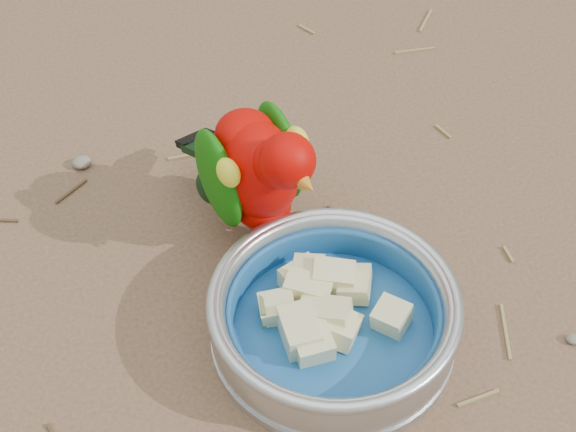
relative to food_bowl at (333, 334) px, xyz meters
name	(u,v)px	position (x,y,z in m)	size (l,w,h in m)	color
ground	(291,308)	(-0.03, 0.05, -0.01)	(60.00, 60.00, 0.00)	brown
food_bowl	(333,334)	(0.00, 0.00, 0.00)	(0.23, 0.23, 0.02)	#B2B2BA
bowl_wall	(334,314)	(0.00, 0.00, 0.03)	(0.23, 0.23, 0.04)	#B2B2BA
fruit_wedges	(334,319)	(0.00, 0.00, 0.02)	(0.14, 0.14, 0.03)	beige
lory_parrot	(258,180)	(-0.03, 0.15, 0.08)	(0.10, 0.21, 0.17)	#AE0300
ground_debris	(257,297)	(-0.05, 0.07, -0.01)	(0.90, 0.80, 0.01)	olive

